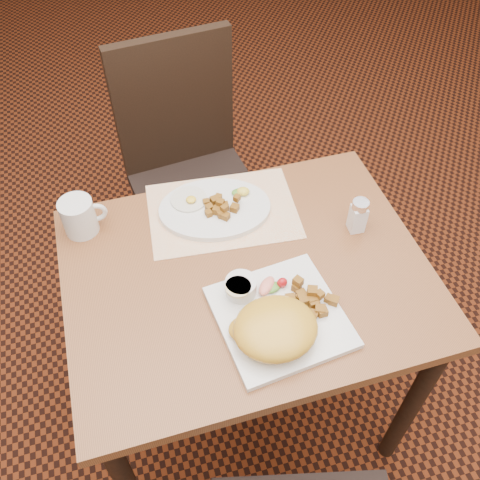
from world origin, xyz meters
The scene contains 15 objects.
ground centered at (0.00, 0.00, 0.00)m, with size 8.00×8.00×0.00m, color black.
table centered at (0.00, 0.00, 0.64)m, with size 0.90×0.70×0.75m.
chair_far centered at (-0.01, 0.68, 0.54)m, with size 0.46×0.47×0.97m.
placemat centered at (0.00, 0.22, 0.75)m, with size 0.40×0.28×0.00m, color white.
plate_square centered at (0.03, -0.15, 0.76)m, with size 0.28×0.28×0.02m, color silver.
plate_oval centered at (-0.02, 0.22, 0.76)m, with size 0.30×0.23×0.02m, color silver, non-canonical shape.
hollandaise_mound centered at (0.00, -0.20, 0.80)m, with size 0.19×0.17×0.07m.
ramekin centered at (-0.04, -0.07, 0.79)m, with size 0.08×0.08×0.04m.
garnish_sq centered at (0.04, -0.08, 0.78)m, with size 0.08×0.06×0.03m.
fried_egg centered at (-0.09, 0.27, 0.77)m, with size 0.10×0.10×0.02m.
garnish_ov centered at (0.06, 0.25, 0.78)m, with size 0.05×0.04×0.02m.
salt_shaker centered at (0.32, 0.06, 0.80)m, with size 0.04×0.04×0.10m.
coffee_mug centered at (-0.38, 0.26, 0.80)m, with size 0.12×0.09×0.10m.
home_fries_sq centered at (0.11, -0.14, 0.78)m, with size 0.13×0.11×0.04m.
home_fries_ov centered at (-0.01, 0.21, 0.78)m, with size 0.11×0.10×0.03m.
Camera 1 is at (-0.25, -0.77, 1.81)m, focal length 40.00 mm.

